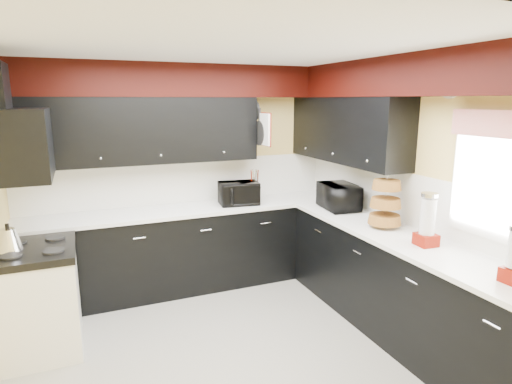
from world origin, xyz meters
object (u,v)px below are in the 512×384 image
microwave (339,197)px  knife_block (254,193)px  toaster_oven (239,193)px  utensil_crock (255,195)px  kettle (9,240)px

microwave → knife_block: size_ratio=2.56×
toaster_oven → utensil_crock: size_ratio=2.88×
knife_block → kettle: knife_block is taller
utensil_crock → knife_block: knife_block is taller
toaster_oven → microwave: (0.94, -0.63, 0.01)m
toaster_oven → knife_block: toaster_oven is taller
microwave → knife_block: 1.02m
utensil_crock → microwave: bearing=-41.9°
knife_block → toaster_oven: bearing=-162.1°
toaster_oven → kettle: (-2.25, -0.68, -0.06)m
utensil_crock → kettle: 2.56m
toaster_oven → microwave: bearing=-26.4°
toaster_oven → knife_block: (0.23, 0.10, -0.03)m
toaster_oven → microwave: 1.14m
utensil_crock → knife_block: size_ratio=0.79×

